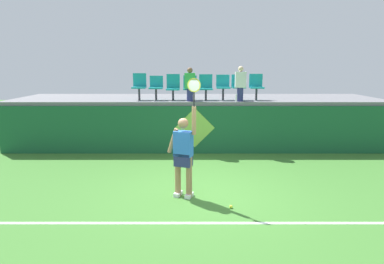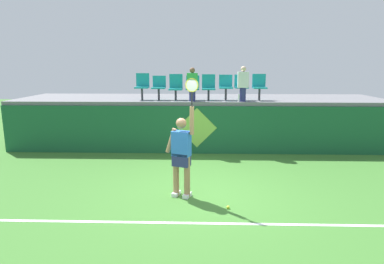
% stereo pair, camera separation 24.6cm
% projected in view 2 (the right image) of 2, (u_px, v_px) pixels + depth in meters
% --- Properties ---
extents(ground_plane, '(40.00, 40.00, 0.00)m').
position_uv_depth(ground_plane, '(199.00, 194.00, 7.19)').
color(ground_plane, '#3D752D').
extents(court_back_wall, '(12.75, 0.20, 1.54)m').
position_uv_depth(court_back_wall, '(200.00, 130.00, 10.44)').
color(court_back_wall, '#195633').
rests_on(court_back_wall, ground_plane).
extents(spectator_platform, '(12.75, 3.03, 0.12)m').
position_uv_depth(spectator_platform, '(200.00, 99.00, 11.71)').
color(spectator_platform, slate).
rests_on(spectator_platform, court_back_wall).
extents(court_baseline_stripe, '(11.48, 0.08, 0.01)m').
position_uv_depth(court_baseline_stripe, '(198.00, 223.00, 5.86)').
color(court_baseline_stripe, white).
rests_on(court_baseline_stripe, ground_plane).
extents(tennis_player, '(0.72, 0.38, 2.54)m').
position_uv_depth(tennis_player, '(182.00, 153.00, 6.88)').
color(tennis_player, white).
rests_on(tennis_player, ground_plane).
extents(tennis_ball, '(0.07, 0.07, 0.07)m').
position_uv_depth(tennis_ball, '(228.00, 207.00, 6.45)').
color(tennis_ball, '#D1E533').
rests_on(tennis_ball, ground_plane).
extents(water_bottle, '(0.06, 0.06, 0.24)m').
position_uv_depth(water_bottle, '(239.00, 98.00, 10.27)').
color(water_bottle, white).
rests_on(water_bottle, spectator_platform).
extents(stadium_chair_0, '(0.44, 0.42, 0.88)m').
position_uv_depth(stadium_chair_0, '(142.00, 85.00, 10.85)').
color(stadium_chair_0, '#38383D').
rests_on(stadium_chair_0, spectator_platform).
extents(stadium_chair_1, '(0.44, 0.42, 0.80)m').
position_uv_depth(stadium_chair_1, '(159.00, 86.00, 10.83)').
color(stadium_chair_1, '#38383D').
rests_on(stadium_chair_1, spectator_platform).
extents(stadium_chair_2, '(0.44, 0.42, 0.85)m').
position_uv_depth(stadium_chair_2, '(176.00, 86.00, 10.82)').
color(stadium_chair_2, '#38383D').
rests_on(stadium_chair_2, spectator_platform).
extents(stadium_chair_3, '(0.44, 0.42, 0.81)m').
position_uv_depth(stadium_chair_3, '(193.00, 87.00, 10.80)').
color(stadium_chair_3, '#38383D').
rests_on(stadium_chair_3, spectator_platform).
extents(stadium_chair_4, '(0.44, 0.42, 0.84)m').
position_uv_depth(stadium_chair_4, '(209.00, 86.00, 10.79)').
color(stadium_chair_4, '#38383D').
rests_on(stadium_chair_4, spectator_platform).
extents(stadium_chair_5, '(0.44, 0.42, 0.83)m').
position_uv_depth(stadium_chair_5, '(226.00, 86.00, 10.76)').
color(stadium_chair_5, '#38383D').
rests_on(stadium_chair_5, spectator_platform).
extents(stadium_chair_6, '(0.44, 0.42, 0.84)m').
position_uv_depth(stadium_chair_6, '(241.00, 85.00, 10.74)').
color(stadium_chair_6, '#38383D').
rests_on(stadium_chair_6, spectator_platform).
extents(stadium_chair_7, '(0.44, 0.42, 0.86)m').
position_uv_depth(stadium_chair_7, '(259.00, 85.00, 10.73)').
color(stadium_chair_7, '#38383D').
rests_on(stadium_chair_7, spectator_platform).
extents(spectator_0, '(0.34, 0.20, 1.07)m').
position_uv_depth(spectator_0, '(192.00, 84.00, 10.39)').
color(spectator_0, navy).
rests_on(spectator_0, spectator_platform).
extents(spectator_1, '(0.34, 0.20, 1.11)m').
position_uv_depth(spectator_1, '(243.00, 83.00, 10.30)').
color(spectator_1, navy).
rests_on(spectator_1, spectator_platform).
extents(wall_signage_mount, '(1.27, 0.01, 1.48)m').
position_uv_depth(wall_signage_mount, '(197.00, 154.00, 10.50)').
color(wall_signage_mount, '#195633').
rests_on(wall_signage_mount, ground_plane).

